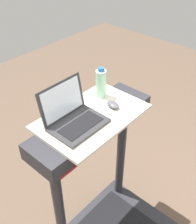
% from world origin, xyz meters
% --- Properties ---
extents(desk_board, '(0.68, 0.43, 0.02)m').
position_xyz_m(desk_board, '(0.00, 0.70, 1.21)').
color(desk_board, beige).
rests_on(desk_board, treadmill_base).
extents(laptop, '(0.32, 0.27, 0.24)m').
position_xyz_m(laptop, '(-0.13, 0.73, 1.27)').
color(laptop, '#2D2D30').
rests_on(laptop, desk_board).
extents(computer_mouse, '(0.08, 0.11, 0.03)m').
position_xyz_m(computer_mouse, '(0.15, 0.66, 1.23)').
color(computer_mouse, '#4C4C51').
rests_on(computer_mouse, desk_board).
extents(water_bottle, '(0.07, 0.07, 0.21)m').
position_xyz_m(water_bottle, '(0.20, 0.80, 1.32)').
color(water_bottle, '#9EDBB2').
rests_on(water_bottle, desk_board).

